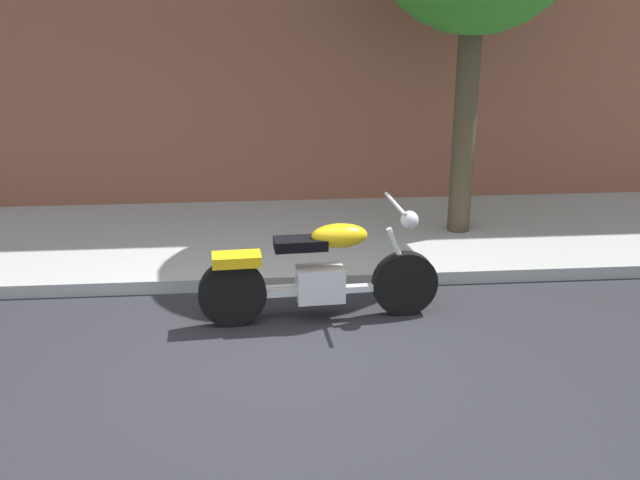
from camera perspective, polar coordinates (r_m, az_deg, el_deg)
name	(u,v)px	position (r m, az deg, el deg)	size (l,w,h in m)	color
ground_plane	(272,352)	(6.38, -3.77, -8.67)	(60.00, 60.00, 0.00)	#28282D
sidewalk	(266,239)	(8.93, -4.20, 0.09)	(20.86, 2.89, 0.14)	#A7A7A7
motorcycle	(320,274)	(6.78, -0.03, -2.66)	(2.25, 0.70, 1.12)	black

